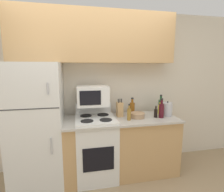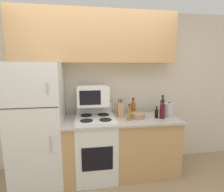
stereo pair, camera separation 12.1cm
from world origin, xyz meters
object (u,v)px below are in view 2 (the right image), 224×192
at_px(bowl, 138,115).
at_px(bottle_vinegar, 129,114).
at_px(bottle_wine_green, 162,106).
at_px(bottle_soy_sauce, 157,113).
at_px(bottle_whiskey, 133,108).
at_px(refrigerator, 38,124).
at_px(knife_block, 120,109).
at_px(bottle_cooking_spray, 161,110).
at_px(microwave, 93,96).
at_px(stove, 96,146).
at_px(kettle, 169,110).
at_px(bottle_wine_red, 162,111).

xyz_separation_m(bowl, bottle_vinegar, (-0.16, -0.09, 0.05)).
bearing_deg(bottle_wine_green, bottle_soy_sauce, -128.49).
height_order(bottle_soy_sauce, bottle_whiskey, bottle_whiskey).
bearing_deg(refrigerator, bottle_vinegar, -6.84).
distance_m(knife_block, bowl, 0.29).
height_order(bottle_cooking_spray, bottle_soy_sauce, bottle_cooking_spray).
bearing_deg(bottle_cooking_spray, knife_block, 178.90).
distance_m(microwave, bottle_wine_green, 1.19).
relative_size(stove, bottle_wine_green, 3.64).
relative_size(bottle_wine_green, bottle_whiskey, 1.07).
xyz_separation_m(knife_block, bottle_soy_sauce, (0.53, -0.16, -0.04)).
bearing_deg(kettle, bottle_wine_green, 91.04).
relative_size(stove, kettle, 4.69).
height_order(stove, bottle_whiskey, bottle_whiskey).
xyz_separation_m(stove, bowl, (0.64, -0.02, 0.46)).
bearing_deg(bottle_cooking_spray, bottle_soy_sauce, -133.41).
bearing_deg(bowl, refrigerator, 177.52).
distance_m(bowl, bottle_whiskey, 0.19).
height_order(bottle_whiskey, kettle, bottle_whiskey).
bearing_deg(bottle_cooking_spray, bottle_wine_red, -110.29).
distance_m(knife_block, bottle_soy_sauce, 0.56).
xyz_separation_m(bottle_wine_green, kettle, (0.00, -0.22, -0.01)).
bearing_deg(refrigerator, bottle_wine_green, 5.08).
bearing_deg(microwave, bottle_soy_sauce, -10.41).
bearing_deg(knife_block, bottle_soy_sauce, -17.31).
bearing_deg(stove, bowl, -1.81).
distance_m(stove, bowl, 0.79).
bearing_deg(bottle_vinegar, stove, 166.75).
bearing_deg(bottle_cooking_spray, bottle_vinegar, -160.55).
xyz_separation_m(bottle_whiskey, kettle, (0.53, -0.16, -0.01)).
relative_size(bowl, bottle_whiskey, 0.81).
relative_size(knife_block, bottle_soy_sauce, 1.56).
bearing_deg(stove, bottle_whiskey, 14.32).
bearing_deg(bottle_vinegar, kettle, 9.25).
relative_size(bottle_soy_sauce, bottle_vinegar, 0.75).
relative_size(refrigerator, bowl, 7.62).
distance_m(stove, kettle, 1.26).
xyz_separation_m(bottle_wine_red, bottle_vinegar, (-0.52, -0.02, -0.02)).
bearing_deg(bottle_wine_green, bottle_vinegar, -153.56).
relative_size(bowl, kettle, 0.97).
height_order(bottle_wine_green, kettle, bottle_wine_green).
bearing_deg(bottle_soy_sauce, bottle_cooking_spray, 46.59).
relative_size(stove, bottle_wine_red, 3.64).
height_order(stove, bottle_wine_red, bottle_wine_red).
relative_size(bottle_wine_red, bottle_cooking_spray, 1.36).
bearing_deg(bottle_vinegar, knife_block, 110.86).
bearing_deg(refrigerator, knife_block, 3.09).
distance_m(bowl, bottle_soy_sauce, 0.29).
relative_size(bottle_soy_sauce, bottle_wine_green, 0.60).
bearing_deg(refrigerator, bottle_wine_red, -4.19).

